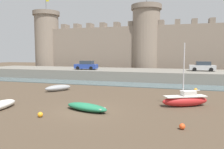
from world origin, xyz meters
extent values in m
plane|color=#4C3D2D|center=(0.00, 0.00, 0.00)|extent=(160.00, 160.00, 0.00)
cube|color=slate|center=(0.00, 15.46, 0.05)|extent=(80.00, 4.50, 0.10)
cube|color=slate|center=(0.00, 22.71, 0.86)|extent=(62.66, 10.00, 1.71)
cube|color=gray|center=(0.00, 32.97, 5.32)|extent=(50.66, 2.80, 10.64)
cylinder|color=gray|center=(-25.33, 32.97, 7.10)|extent=(5.94, 5.94, 14.19)
cylinder|color=#796B5D|center=(-25.33, 32.97, 14.69)|extent=(6.66, 6.66, 1.00)
cylinder|color=#4C4742|center=(-25.33, 32.97, 16.69)|extent=(0.10, 0.10, 3.00)
cube|color=yellow|center=(-24.88, 32.97, 17.89)|extent=(0.80, 0.04, 0.50)
cylinder|color=gray|center=(0.00, 32.97, 7.10)|extent=(5.94, 5.94, 14.19)
cylinder|color=#796B5D|center=(0.00, 32.97, 14.69)|extent=(6.66, 6.66, 1.00)
cube|color=gray|center=(-19.97, 32.97, 11.19)|extent=(1.10, 2.52, 1.10)
cube|color=gray|center=(-16.64, 32.97, 11.19)|extent=(1.10, 2.52, 1.10)
cube|color=gray|center=(-13.32, 32.97, 11.19)|extent=(1.10, 2.52, 1.10)
cube|color=gray|center=(-9.99, 32.97, 11.19)|extent=(1.10, 2.52, 1.10)
cube|color=gray|center=(-6.66, 32.97, 11.19)|extent=(1.10, 2.52, 1.10)
cube|color=gray|center=(-3.33, 32.97, 11.19)|extent=(1.10, 2.52, 1.10)
cube|color=gray|center=(3.33, 32.97, 11.19)|extent=(1.10, 2.52, 1.10)
cube|color=gray|center=(6.66, 32.97, 11.19)|extent=(1.10, 2.52, 1.10)
cube|color=gray|center=(9.99, 32.97, 11.19)|extent=(1.10, 2.52, 1.10)
cube|color=gray|center=(13.32, 32.97, 11.19)|extent=(1.10, 2.52, 1.10)
ellipsoid|color=#1E6B47|center=(0.03, -0.05, 0.30)|extent=(4.13, 2.27, 0.61)
ellipsoid|color=#339266|center=(0.03, -0.05, 0.36)|extent=(3.37, 1.82, 0.34)
cube|color=beige|center=(-0.25, 0.03, 0.40)|extent=(0.48, 1.08, 0.06)
cube|color=beige|center=(1.51, -0.47, 0.38)|extent=(0.46, 0.74, 0.08)
ellipsoid|color=gray|center=(-7.17, 7.63, 0.38)|extent=(2.79, 3.40, 0.76)
ellipsoid|color=silver|center=(-7.17, 7.63, 0.44)|extent=(2.25, 2.76, 0.42)
cube|color=beige|center=(-7.32, 7.42, 0.48)|extent=(0.87, 0.68, 0.06)
cube|color=beige|center=(-6.43, 8.72, 0.46)|extent=(0.65, 0.56, 0.08)
ellipsoid|color=red|center=(7.74, 3.90, 0.47)|extent=(4.27, 2.92, 0.95)
cube|color=silver|center=(7.74, 3.90, 0.91)|extent=(3.74, 2.54, 0.08)
cube|color=silver|center=(8.02, 4.04, 1.17)|extent=(1.38, 1.18, 0.44)
cylinder|color=silver|center=(7.55, 3.80, 3.27)|extent=(0.10, 0.10, 4.63)
cylinder|color=silver|center=(8.12, 4.09, 1.40)|extent=(1.73, 0.94, 0.08)
ellipsoid|color=silver|center=(-7.06, -1.81, 0.36)|extent=(1.38, 3.73, 0.71)
cube|color=beige|center=(-7.08, -1.54, 0.46)|extent=(0.95, 0.27, 0.06)
sphere|color=orange|center=(-2.51, -2.68, 0.19)|extent=(0.39, 0.39, 0.39)
sphere|color=orange|center=(9.19, 12.03, 0.22)|extent=(0.44, 0.44, 0.44)
sphere|color=#E04C1E|center=(7.43, -2.35, 0.19)|extent=(0.38, 0.38, 0.38)
cube|color=#B2B5B7|center=(10.89, 23.15, 2.31)|extent=(4.14, 1.80, 0.80)
cube|color=#2D3842|center=(11.04, 23.15, 3.01)|extent=(2.29, 1.55, 0.64)
cylinder|color=black|center=(9.64, 22.26, 2.03)|extent=(0.64, 0.20, 0.64)
cylinder|color=black|center=(9.60, 23.96, 2.03)|extent=(0.64, 0.20, 0.64)
cylinder|color=black|center=(12.18, 22.33, 2.03)|extent=(0.64, 0.20, 0.64)
cylinder|color=black|center=(12.14, 24.03, 2.03)|extent=(0.64, 0.20, 0.64)
cube|color=#263F99|center=(-9.05, 20.55, 2.31)|extent=(4.14, 1.80, 0.80)
cube|color=#2D3842|center=(-8.90, 20.55, 3.01)|extent=(2.29, 1.55, 0.64)
cylinder|color=black|center=(-10.30, 19.67, 2.03)|extent=(0.64, 0.20, 0.64)
cylinder|color=black|center=(-10.35, 21.37, 2.03)|extent=(0.64, 0.20, 0.64)
cylinder|color=black|center=(-7.76, 19.73, 2.03)|extent=(0.64, 0.20, 0.64)
cylinder|color=black|center=(-7.81, 21.43, 2.03)|extent=(0.64, 0.20, 0.64)
camera|label=1|loc=(7.11, -16.09, 4.67)|focal=35.00mm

